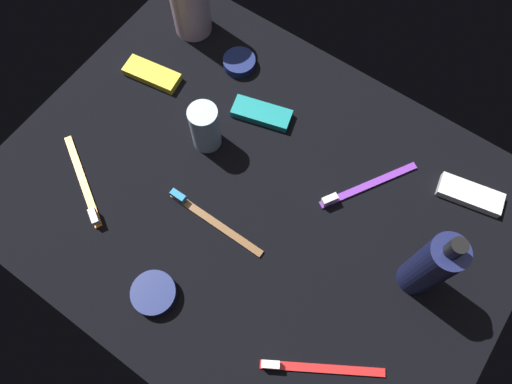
# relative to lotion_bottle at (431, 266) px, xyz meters

# --- Properties ---
(ground_plane) EXTENTS (0.84, 0.64, 0.01)m
(ground_plane) POSITION_rel_lotion_bottle_xyz_m (0.28, 0.03, -0.09)
(ground_plane) COLOR black
(lotion_bottle) EXTENTS (0.05, 0.05, 0.19)m
(lotion_bottle) POSITION_rel_lotion_bottle_xyz_m (0.00, 0.00, 0.00)
(lotion_bottle) COLOR #191E4A
(lotion_bottle) RESTS_ON ground_plane
(deodorant_stick) EXTENTS (0.05, 0.05, 0.09)m
(deodorant_stick) POSITION_rel_lotion_bottle_xyz_m (0.41, -0.01, -0.03)
(deodorant_stick) COLOR silver
(deodorant_stick) RESTS_ON ground_plane
(toothbrush_orange) EXTENTS (0.16, 0.10, 0.02)m
(toothbrush_orange) POSITION_rel_lotion_bottle_xyz_m (0.52, 0.18, -0.08)
(toothbrush_orange) COLOR orange
(toothbrush_orange) RESTS_ON ground_plane
(toothbrush_red) EXTENTS (0.16, 0.10, 0.02)m
(toothbrush_red) POSITION_rel_lotion_bottle_xyz_m (0.06, 0.20, -0.08)
(toothbrush_red) COLOR red
(toothbrush_red) RESTS_ON ground_plane
(toothbrush_brown) EXTENTS (0.18, 0.01, 0.02)m
(toothbrush_brown) POSITION_rel_lotion_bottle_xyz_m (0.31, 0.10, -0.08)
(toothbrush_brown) COLOR brown
(toothbrush_brown) RESTS_ON ground_plane
(toothbrush_purple) EXTENTS (0.10, 0.16, 0.02)m
(toothbrush_purple) POSITION_rel_lotion_bottle_xyz_m (0.14, -0.09, -0.08)
(toothbrush_purple) COLOR purple
(toothbrush_purple) RESTS_ON ground_plane
(snack_bar_teal) EXTENTS (0.11, 0.07, 0.01)m
(snack_bar_teal) POSITION_rel_lotion_bottle_xyz_m (0.36, -0.10, -0.07)
(snack_bar_teal) COLOR teal
(snack_bar_teal) RESTS_ON ground_plane
(snack_bar_yellow) EXTENTS (0.11, 0.06, 0.01)m
(snack_bar_yellow) POSITION_rel_lotion_bottle_xyz_m (0.57, -0.06, -0.07)
(snack_bar_yellow) COLOR yellow
(snack_bar_yellow) RESTS_ON ground_plane
(snack_bar_white) EXTENTS (0.11, 0.06, 0.01)m
(snack_bar_white) POSITION_rel_lotion_bottle_xyz_m (-0.01, -0.17, -0.07)
(snack_bar_white) COLOR white
(snack_bar_white) RESTS_ON ground_plane
(cream_tin_left) EXTENTS (0.06, 0.06, 0.02)m
(cream_tin_left) POSITION_rel_lotion_bottle_xyz_m (0.45, -0.17, -0.07)
(cream_tin_left) COLOR navy
(cream_tin_left) RESTS_ON ground_plane
(cream_tin_right) EXTENTS (0.07, 0.07, 0.02)m
(cream_tin_right) POSITION_rel_lotion_bottle_xyz_m (0.31, 0.25, -0.07)
(cream_tin_right) COLOR navy
(cream_tin_right) RESTS_ON ground_plane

